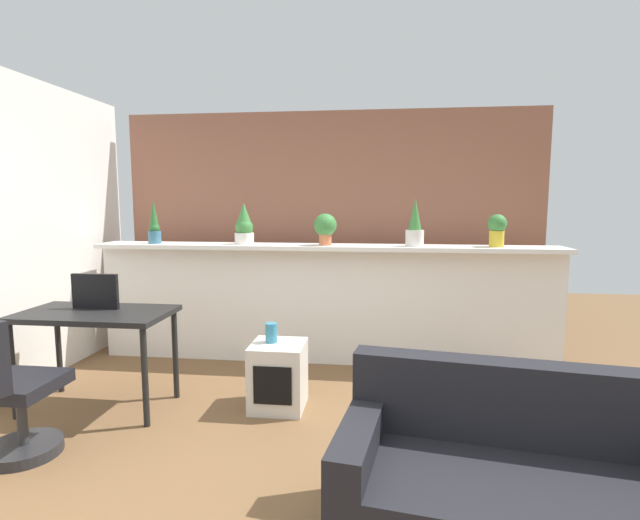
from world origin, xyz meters
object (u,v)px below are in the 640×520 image
(potted_plant_0, at_px, (154,226))
(side_cube_shelf, at_px, (278,376))
(potted_plant_2, at_px, (325,227))
(potted_plant_1, at_px, (244,226))
(potted_plant_4, at_px, (497,229))
(vase_on_shelf, at_px, (271,333))
(potted_plant_3, at_px, (415,226))
(tv_monitor, at_px, (95,291))
(office_chair, at_px, (10,398))
(desk, at_px, (96,322))
(couch, at_px, (518,495))

(potted_plant_0, height_order, side_cube_shelf, potted_plant_0)
(potted_plant_0, xyz_separation_m, potted_plant_2, (1.68, 0.02, -0.00))
(potted_plant_0, height_order, potted_plant_1, potted_plant_0)
(potted_plant_4, relative_size, vase_on_shelf, 1.99)
(potted_plant_3, distance_m, tv_monitor, 2.74)
(potted_plant_4, xyz_separation_m, office_chair, (-3.25, -1.97, -0.93))
(desk, bearing_deg, potted_plant_3, 26.19)
(desk, xyz_separation_m, side_cube_shelf, (1.35, 0.16, -0.42))
(potted_plant_2, relative_size, tv_monitor, 0.82)
(desk, relative_size, office_chair, 1.21)
(potted_plant_0, distance_m, side_cube_shelf, 2.06)
(side_cube_shelf, relative_size, couch, 0.30)
(potted_plant_4, bearing_deg, potted_plant_0, -179.16)
(potted_plant_1, bearing_deg, vase_on_shelf, -64.51)
(office_chair, relative_size, couch, 0.55)
(potted_plant_1, distance_m, side_cube_shelf, 1.61)
(potted_plant_1, relative_size, potted_plant_4, 1.35)
(office_chair, relative_size, vase_on_shelf, 6.15)
(potted_plant_1, relative_size, couch, 0.24)
(office_chair, bearing_deg, vase_on_shelf, 34.26)
(potted_plant_2, distance_m, side_cube_shelf, 1.51)
(potted_plant_3, distance_m, desk, 2.78)
(desk, height_order, tv_monitor, tv_monitor)
(potted_plant_4, xyz_separation_m, tv_monitor, (-3.20, -1.14, -0.43))
(potted_plant_1, distance_m, couch, 3.26)
(potted_plant_3, relative_size, potted_plant_4, 1.51)
(desk, distance_m, vase_on_shelf, 1.31)
(potted_plant_0, bearing_deg, side_cube_shelf, -35.21)
(vase_on_shelf, bearing_deg, potted_plant_0, 144.65)
(couch, bearing_deg, potted_plant_2, 114.95)
(potted_plant_3, relative_size, office_chair, 0.49)
(desk, distance_m, side_cube_shelf, 1.42)
(office_chair, distance_m, vase_on_shelf, 1.69)
(potted_plant_3, xyz_separation_m, desk, (-2.42, -1.19, -0.68))
(desk, bearing_deg, side_cube_shelf, 6.83)
(potted_plant_2, bearing_deg, side_cube_shelf, -103.38)
(potted_plant_2, xyz_separation_m, potted_plant_3, (0.83, -0.00, 0.02))
(potted_plant_0, bearing_deg, couch, -40.43)
(tv_monitor, distance_m, side_cube_shelf, 1.53)
(potted_plant_1, height_order, side_cube_shelf, potted_plant_1)
(vase_on_shelf, bearing_deg, tv_monitor, -175.02)
(office_chair, bearing_deg, potted_plant_1, 65.47)
(potted_plant_3, bearing_deg, vase_on_shelf, -138.59)
(potted_plant_1, distance_m, desk, 1.61)
(potted_plant_2, xyz_separation_m, potted_plant_4, (1.56, 0.03, -0.01))
(potted_plant_2, xyz_separation_m, vase_on_shelf, (-0.30, -1.00, -0.75))
(potted_plant_4, relative_size, couch, 0.18)
(tv_monitor, distance_m, couch, 3.10)
(potted_plant_4, relative_size, side_cube_shelf, 0.59)
(office_chair, bearing_deg, potted_plant_3, 37.64)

